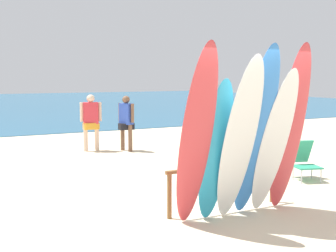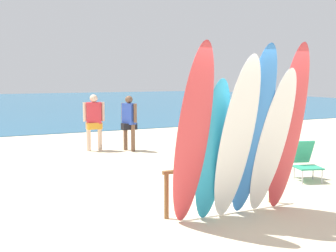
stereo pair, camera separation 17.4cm
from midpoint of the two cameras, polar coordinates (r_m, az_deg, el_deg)
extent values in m
plane|color=beige|center=(20.30, -16.07, 0.12)|extent=(60.00, 60.00, 0.00)
cylinder|color=brown|center=(6.74, -0.57, -8.93)|extent=(0.07, 0.07, 0.71)
cylinder|color=brown|center=(7.80, 12.59, -6.96)|extent=(0.07, 0.07, 0.71)
cylinder|color=brown|center=(7.14, 6.55, -5.17)|extent=(2.10, 0.06, 0.06)
ellipsoid|color=#D13D42|center=(6.11, 2.87, -1.42)|extent=(0.51, 0.83, 2.61)
ellipsoid|color=#289EC6|center=(6.43, 5.37, -3.27)|extent=(0.51, 0.55, 2.12)
ellipsoid|color=white|center=(6.43, 8.42, -1.83)|extent=(0.56, 0.85, 2.45)
ellipsoid|color=#337AD1|center=(6.65, 10.48, -0.92)|extent=(0.59, 0.93, 2.60)
ellipsoid|color=white|center=(6.93, 12.80, -2.08)|extent=(0.63, 0.82, 2.27)
ellipsoid|color=#D13D42|center=(7.16, 14.72, -0.34)|extent=(0.54, 0.66, 2.65)
cylinder|color=brown|center=(12.93, -6.23, -1.42)|extent=(0.12, 0.12, 0.77)
cylinder|color=brown|center=(12.70, -5.25, -1.55)|extent=(0.12, 0.12, 0.77)
cube|color=black|center=(12.78, -5.76, -0.05)|extent=(0.41, 0.25, 0.18)
cube|color=#2D4CB2|center=(12.74, -5.78, 1.56)|extent=(0.34, 0.44, 0.60)
sphere|color=brown|center=(12.71, -5.80, 3.40)|extent=(0.22, 0.22, 0.22)
cylinder|color=brown|center=(12.92, -6.56, 1.77)|extent=(0.09, 0.09, 0.53)
cylinder|color=brown|center=(12.56, -4.98, 1.65)|extent=(0.09, 0.09, 0.53)
cylinder|color=beige|center=(12.95, -9.48, -1.42)|extent=(0.12, 0.12, 0.78)
cylinder|color=beige|center=(12.92, -10.91, -1.47)|extent=(0.12, 0.12, 0.78)
cube|color=orange|center=(12.89, -10.22, 0.01)|extent=(0.42, 0.26, 0.19)
cube|color=#DB333D|center=(12.86, -10.25, 1.64)|extent=(0.44, 0.29, 0.61)
sphere|color=beige|center=(12.83, -10.29, 3.50)|extent=(0.22, 0.22, 0.22)
cylinder|color=beige|center=(12.88, -9.11, 1.83)|extent=(0.10, 0.10, 0.55)
cylinder|color=beige|center=(12.84, -11.41, 1.76)|extent=(0.10, 0.10, 0.55)
cylinder|color=#B7B7BC|center=(9.28, 16.25, -6.28)|extent=(0.02, 0.02, 0.28)
cylinder|color=#B7B7BC|center=(9.47, 18.54, -6.11)|extent=(0.02, 0.02, 0.28)
cylinder|color=#B7B7BC|center=(9.61, 15.24, -5.82)|extent=(0.02, 0.02, 0.28)
cylinder|color=#B7B7BC|center=(9.79, 17.47, -5.66)|extent=(0.02, 0.02, 0.28)
cube|color=#2D9370|center=(9.50, 16.91, -5.05)|extent=(0.61, 0.58, 0.03)
cube|color=#2D9370|center=(9.76, 16.03, -3.16)|extent=(0.56, 0.41, 0.51)
cylinder|color=#B7B7BC|center=(9.98, 11.53, -5.27)|extent=(0.02, 0.02, 0.28)
cylinder|color=#B7B7BC|center=(10.28, 13.19, -4.97)|extent=(0.02, 0.02, 0.28)
cylinder|color=#B7B7BC|center=(10.24, 10.03, -4.93)|extent=(0.02, 0.02, 0.28)
cylinder|color=#B7B7BC|center=(10.53, 11.69, -4.65)|extent=(0.02, 0.02, 0.28)
cube|color=blue|center=(10.23, 11.64, -4.10)|extent=(0.55, 0.50, 0.03)
cube|color=blue|center=(10.44, 10.23, -2.46)|extent=(0.53, 0.37, 0.48)
camera|label=1|loc=(0.09, -90.57, -0.06)|focal=47.50mm
camera|label=2|loc=(0.09, 89.43, 0.06)|focal=47.50mm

